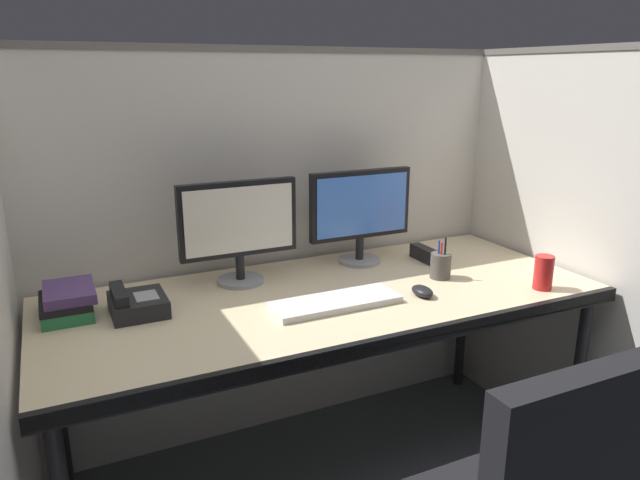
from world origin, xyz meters
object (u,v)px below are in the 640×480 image
desk_phone (136,304)px  pen_cup (441,265)px  monitor_left (239,225)px  keyboard_main (335,302)px  monitor_right (361,210)px  red_stapler (424,254)px  book_stack (67,302)px  soda_can (544,272)px  desk (328,308)px  computer_mouse (422,291)px

desk_phone → pen_cup: bearing=-7.3°
monitor_left → keyboard_main: monitor_left is taller
monitor_right → red_stapler: (0.25, -0.09, -0.19)m
monitor_right → book_stack: monitor_right is taller
book_stack → pen_cup: bearing=-9.5°
pen_cup → soda_can: bearing=-43.9°
desk → desk_phone: 0.64m
desk_phone → red_stapler: (1.14, 0.06, -0.01)m
computer_mouse → soda_can: soda_can is taller
desk_phone → monitor_left: bearing=18.8°
red_stapler → pen_cup: size_ratio=0.94×
desk → pen_cup: (0.45, -0.02, 0.10)m
computer_mouse → pen_cup: (0.17, 0.12, 0.03)m
book_stack → keyboard_main: bearing=-19.8°
desk → monitor_left: monitor_left is taller
desk_phone → keyboard_main: bearing=-19.4°
desk → desk_phone: desk_phone is taller
monitor_left → computer_mouse: size_ratio=4.48×
desk → keyboard_main: 0.12m
monitor_right → soda_can: bearing=-50.9°
computer_mouse → soda_can: (0.42, -0.12, 0.04)m
monitor_left → computer_mouse: (0.52, -0.39, -0.20)m
monitor_right → red_stapler: size_ratio=2.87×
computer_mouse → pen_cup: pen_cup is taller
pen_cup → soda_can: (0.26, -0.25, 0.01)m
book_stack → desk: bearing=-13.0°
monitor_right → computer_mouse: (0.01, -0.42, -0.20)m
computer_mouse → book_stack: bearing=163.0°
monitor_left → book_stack: bearing=-174.5°
soda_can → book_stack: bearing=163.2°
monitor_right → computer_mouse: size_ratio=4.48×
monitor_right → keyboard_main: (-0.29, -0.37, -0.20)m
keyboard_main → soda_can: bearing=-13.4°
desk_phone → pen_cup: (1.07, -0.14, 0.02)m
monitor_right → computer_mouse: monitor_right is taller
keyboard_main → red_stapler: 0.61m
computer_mouse → red_stapler: bearing=54.0°
monitor_right → desk_phone: bearing=-170.2°
desk → desk_phone: bearing=169.7°
desk → computer_mouse: computer_mouse is taller
pen_cup → book_stack: pen_cup is taller
monitor_left → red_stapler: bearing=-5.5°
red_stapler → monitor_left: bearing=174.5°
keyboard_main → red_stapler: red_stapler is taller
red_stapler → monitor_right: bearing=159.1°
monitor_left → book_stack: size_ratio=2.01×
monitor_left → desk_phone: bearing=-161.2°
red_stapler → book_stack: size_ratio=0.70×
monitor_right → desk: bearing=-135.7°
desk → monitor_right: 0.47m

